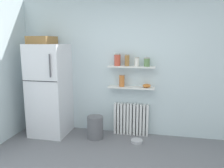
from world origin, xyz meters
The scene contains 13 objects.
back_wall centered at (0.00, 2.05, 1.30)m, with size 7.04×0.10×2.60m, color silver.
refrigerator centered at (-1.55, 1.66, 0.90)m, with size 0.68×0.72×1.89m.
radiator centered at (0.00, 1.92, 0.31)m, with size 0.67×0.12×0.61m.
wall_shelf_lower centered at (0.00, 1.89, 0.94)m, with size 0.87×0.22×0.03m, color white.
wall_shelf_upper centered at (0.00, 1.89, 1.33)m, with size 0.87×0.22×0.03m, color white.
storage_jar_0 centered at (-0.27, 1.89, 1.46)m, with size 0.12×0.12×0.23m.
storage_jar_1 centered at (-0.09, 1.89, 1.45)m, with size 0.09×0.09×0.22m.
storage_jar_2 centered at (0.09, 1.89, 1.43)m, with size 0.09×0.09×0.17m.
storage_jar_3 centered at (0.28, 1.89, 1.43)m, with size 0.11×0.11×0.16m.
vase centered at (-0.18, 1.89, 1.06)m, with size 0.10×0.10×0.21m, color #CC7033.
shelf_bowl centered at (0.29, 1.89, 0.99)m, with size 0.15×0.15×0.07m, color orange.
trash_bin centered at (-0.63, 1.60, 0.21)m, with size 0.30×0.30×0.42m, color slate.
pet_food_bowl centered at (0.16, 1.56, 0.03)m, with size 0.21×0.21×0.05m, color #B7B7BC.
Camera 1 is at (0.53, -2.27, 1.81)m, focal length 36.46 mm.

